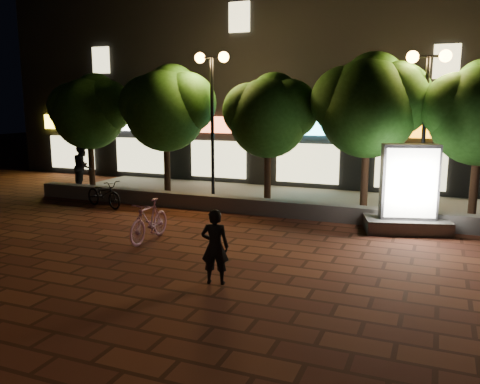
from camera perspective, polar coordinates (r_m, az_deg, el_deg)
The scene contains 15 objects.
ground at distance 12.66m, azimuth -7.02°, elevation -6.07°, with size 80.00×80.00×0.00m, color brown.
retaining_wall at distance 16.10m, azimuth -0.12°, elevation -1.51°, with size 16.00×0.45×0.50m, color #63605C.
sidewalk at distance 18.43m, azimuth 2.82°, elevation -0.66°, with size 16.00×5.00×0.08m, color #63605C.
building_block at distance 24.36m, azimuth 8.12°, elevation 13.65°, with size 28.00×8.12×11.30m.
tree_far_left at distance 20.59m, azimuth -16.94°, elevation 9.18°, with size 3.36×2.80×4.63m.
tree_left at distance 18.60m, azimuth -8.40°, elevation 9.90°, with size 3.60×3.00×4.89m.
tree_mid at distance 16.93m, azimuth 3.52°, elevation 9.18°, with size 3.24×2.70×4.50m.
tree_right at distance 16.18m, azimuth 14.87°, elevation 10.04°, with size 3.72×3.10×5.07m.
street_lamp_left at distance 17.46m, azimuth -3.26°, elevation 11.88°, with size 1.26×0.36×5.18m.
street_lamp_right at distance 15.79m, azimuth 20.83°, elevation 10.91°, with size 1.26×0.36×4.98m.
ad_kiosk at distance 14.33m, azimuth 18.94°, elevation -0.55°, with size 2.48×1.69×2.45m.
scooter_pink at distance 12.98m, azimuth -10.49°, elevation -3.28°, with size 0.51×1.79×1.08m, color #C481B4.
rider at distance 9.76m, azimuth -2.92°, elevation -6.35°, with size 0.56×0.36×1.52m, color black.
scooter_parked at distance 17.48m, azimuth -15.52°, elevation -0.19°, with size 0.63×1.81×0.95m, color black.
pedestrian at distance 20.59m, azimuth -17.76°, elevation 2.82°, with size 0.92×0.72×1.90m, color black.
Camera 1 is at (5.95, -10.58, 3.57)m, focal length 36.78 mm.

